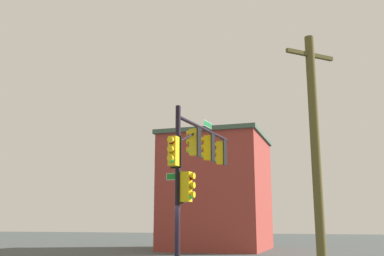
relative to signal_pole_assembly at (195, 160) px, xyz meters
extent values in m
cylinder|color=black|center=(-1.50, 0.20, -1.24)|extent=(0.20, 0.20, 6.32)
cylinder|color=black|center=(1.23, -0.09, 1.50)|extent=(5.48, 0.72, 0.14)
cylinder|color=black|center=(-0.27, 0.07, 1.00)|extent=(2.50, 0.35, 1.07)
cube|color=yellow|center=(0.06, 0.03, 0.75)|extent=(0.34, 0.38, 1.10)
cube|color=black|center=(0.05, -0.17, 0.75)|extent=(0.44, 0.07, 1.22)
sphere|color=maroon|center=(0.07, 0.23, 1.09)|extent=(0.22, 0.22, 0.22)
cylinder|color=yellow|center=(0.07, 0.29, 1.14)|extent=(0.24, 0.15, 0.23)
sphere|color=#855607|center=(0.07, 0.23, 0.75)|extent=(0.22, 0.22, 0.22)
cylinder|color=yellow|center=(0.07, 0.29, 0.80)|extent=(0.24, 0.15, 0.23)
sphere|color=#20FF59|center=(0.07, 0.23, 0.41)|extent=(0.22, 0.22, 0.22)
cylinder|color=yellow|center=(0.07, 0.29, 0.46)|extent=(0.24, 0.15, 0.23)
cube|color=#EBB80D|center=(1.62, -0.13, 0.75)|extent=(0.35, 0.39, 1.10)
cube|color=black|center=(1.60, -0.33, 0.75)|extent=(0.44, 0.08, 1.22)
sphere|color=maroon|center=(1.64, 0.06, 1.09)|extent=(0.22, 0.22, 0.22)
cylinder|color=#EBB80D|center=(1.64, 0.12, 1.14)|extent=(0.24, 0.16, 0.23)
sphere|color=#855607|center=(1.64, 0.06, 0.75)|extent=(0.22, 0.22, 0.22)
cylinder|color=#EBB80D|center=(1.64, 0.12, 0.80)|extent=(0.24, 0.16, 0.23)
sphere|color=#20FF59|center=(1.64, 0.06, 0.41)|extent=(0.22, 0.22, 0.22)
cylinder|color=#EBB80D|center=(1.64, 0.12, 0.46)|extent=(0.24, 0.16, 0.23)
cube|color=gold|center=(3.18, -0.30, 0.75)|extent=(0.35, 0.39, 1.10)
cube|color=black|center=(3.16, -0.50, 0.75)|extent=(0.44, 0.08, 1.22)
sphere|color=maroon|center=(3.20, -0.10, 1.09)|extent=(0.22, 0.22, 0.22)
cylinder|color=gold|center=(3.20, -0.04, 1.14)|extent=(0.24, 0.16, 0.23)
sphere|color=#855607|center=(3.20, -0.10, 0.75)|extent=(0.22, 0.22, 0.22)
cylinder|color=gold|center=(3.20, -0.04, 0.80)|extent=(0.24, 0.16, 0.23)
sphere|color=#20FF59|center=(3.20, -0.10, 0.41)|extent=(0.22, 0.22, 0.22)
cylinder|color=gold|center=(3.20, -0.04, 0.46)|extent=(0.24, 0.16, 0.23)
cube|color=yellow|center=(-1.85, 0.24, 0.10)|extent=(0.39, 0.36, 1.10)
cube|color=black|center=(-1.65, 0.22, 0.10)|extent=(0.09, 0.44, 1.22)
sphere|color=maroon|center=(-2.05, 0.26, 0.44)|extent=(0.22, 0.22, 0.22)
cylinder|color=yellow|center=(-2.11, 0.26, 0.49)|extent=(0.16, 0.24, 0.23)
sphere|color=#855607|center=(-2.05, 0.26, 0.10)|extent=(0.22, 0.22, 0.22)
cylinder|color=yellow|center=(-2.11, 0.26, 0.15)|extent=(0.16, 0.24, 0.23)
sphere|color=#20FF59|center=(-2.05, 0.26, -0.24)|extent=(0.22, 0.22, 0.22)
cylinder|color=yellow|center=(-2.11, 0.26, -0.19)|extent=(0.16, 0.24, 0.23)
cube|color=gold|center=(-1.54, -0.15, -1.20)|extent=(0.36, 0.39, 1.10)
cube|color=black|center=(-1.52, 0.05, -1.20)|extent=(0.44, 0.09, 1.22)
sphere|color=maroon|center=(-1.56, -0.35, -0.86)|extent=(0.22, 0.22, 0.22)
cylinder|color=gold|center=(-1.57, -0.41, -0.81)|extent=(0.24, 0.16, 0.23)
sphere|color=#855607|center=(-1.56, -0.35, -1.20)|extent=(0.22, 0.22, 0.22)
cylinder|color=gold|center=(-1.57, -0.41, -1.15)|extent=(0.24, 0.16, 0.23)
sphere|color=#20FF59|center=(-1.56, -0.35, -1.54)|extent=(0.22, 0.22, 0.22)
cylinder|color=gold|center=(-1.57, -0.41, -1.49)|extent=(0.24, 0.16, 0.23)
cube|color=white|center=(1.50, -0.12, 1.80)|extent=(0.94, 0.12, 0.26)
cube|color=#187539|center=(1.50, -0.12, 1.80)|extent=(0.90, 0.13, 0.22)
cube|color=white|center=(-1.50, 0.20, -0.80)|extent=(0.12, 0.94, 0.26)
cube|color=#187A23|center=(-1.50, 0.20, -0.80)|extent=(0.13, 0.90, 0.22)
cylinder|color=brown|center=(-3.38, -4.90, -0.54)|extent=(0.29, 0.29, 7.70)
cube|color=brown|center=(-3.38, -4.90, 2.71)|extent=(1.32, 1.39, 0.12)
cube|color=#96362F|center=(14.11, 2.76, -0.49)|extent=(7.36, 6.77, 7.81)
cube|color=#415849|center=(14.11, 2.76, 3.57)|extent=(7.66, 7.07, 0.30)
cube|color=#A5B7C6|center=(11.62, 6.17, 1.71)|extent=(0.90, 0.04, 1.20)
cube|color=#A5B7C6|center=(11.67, 6.17, 1.99)|extent=(0.90, 0.04, 1.20)
cube|color=#A5B7C6|center=(17.06, 6.17, 0.17)|extent=(0.90, 0.04, 1.20)
camera|label=1|loc=(-17.13, -5.42, -2.47)|focal=41.52mm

